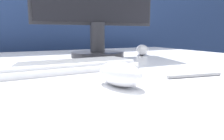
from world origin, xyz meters
The scene contains 5 objects.
partition_panel centered at (0.00, 0.72, 0.68)m, with size 5.00×0.03×1.37m.
computer_mouse_near centered at (-0.01, -0.32, 0.78)m, with size 0.07×0.12×0.05m.
keyboard centered at (-0.05, -0.10, 0.77)m, with size 0.39×0.15×0.02m.
computer_mouse_far centered at (0.36, 0.14, 0.78)m, with size 0.12×0.12×0.05m.
pen centered at (0.18, -0.33, 0.76)m, with size 0.14×0.03×0.01m.
Camera 1 is at (-0.21, -0.67, 0.85)m, focal length 35.00 mm.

